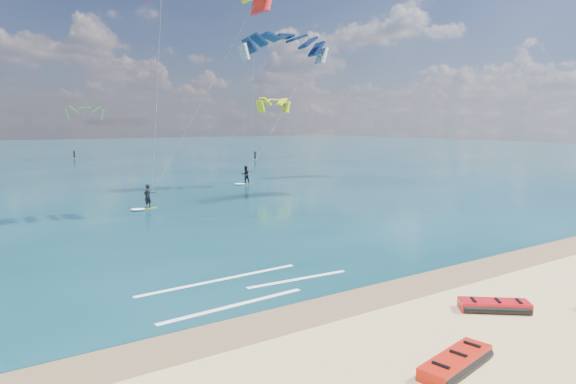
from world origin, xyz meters
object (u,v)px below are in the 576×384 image
(packed_kite_mid, at_px, (494,311))
(kitesurfer_far, at_px, (266,98))
(packed_kite_left, at_px, (456,369))
(kitesurfer_main, at_px, (179,79))

(packed_kite_mid, height_order, kitesurfer_far, kitesurfer_far)
(packed_kite_left, xyz_separation_m, kitesurfer_far, (17.46, 38.24, 9.21))
(packed_kite_left, distance_m, kitesurfer_main, 29.22)
(packed_kite_left, relative_size, packed_kite_mid, 1.13)
(packed_kite_mid, bearing_deg, packed_kite_left, -117.26)
(packed_kite_left, bearing_deg, packed_kite_mid, 12.58)
(packed_kite_mid, xyz_separation_m, kitesurfer_main, (-1.48, 25.25, 9.82))
(packed_kite_mid, distance_m, kitesurfer_far, 39.42)
(packed_kite_left, height_order, kitesurfer_far, kitesurfer_far)
(kitesurfer_main, xyz_separation_m, kitesurfer_far, (14.15, 10.92, -0.61))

